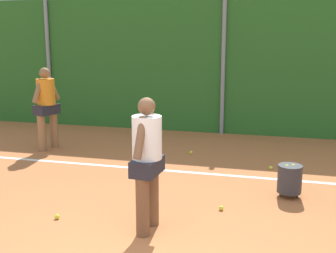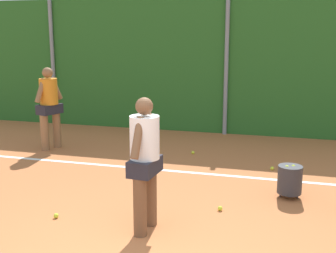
% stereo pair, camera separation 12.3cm
% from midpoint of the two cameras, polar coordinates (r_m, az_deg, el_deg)
% --- Properties ---
extents(ground_plane, '(27.12, 27.12, 0.00)m').
position_cam_midpoint_polar(ground_plane, '(6.37, 0.79, -10.23)').
color(ground_plane, '#B76638').
extents(hedge_fence_backdrop, '(16.01, 0.25, 3.28)m').
position_cam_midpoint_polar(hedge_fence_backdrop, '(10.72, 7.02, 7.83)').
color(hedge_fence_backdrop, '#286023').
rests_on(hedge_fence_backdrop, ground_plane).
extents(fence_post_left, '(0.10, 0.10, 3.37)m').
position_cam_midpoint_polar(fence_post_left, '(12.05, -15.66, 8.15)').
color(fence_post_left, gray).
rests_on(fence_post_left, ground_plane).
extents(fence_post_center, '(0.10, 0.10, 3.37)m').
position_cam_midpoint_polar(fence_post_center, '(10.54, 6.90, 8.00)').
color(fence_post_center, gray).
rests_on(fence_post_center, ground_plane).
extents(court_baseline_paint, '(11.70, 0.10, 0.01)m').
position_cam_midpoint_polar(court_baseline_paint, '(7.75, 3.43, -6.09)').
color(court_baseline_paint, white).
rests_on(court_baseline_paint, ground_plane).
extents(player_foreground_near, '(0.36, 0.79, 1.68)m').
position_cam_midpoint_polar(player_foreground_near, '(5.30, -3.41, -4.11)').
color(player_foreground_near, brown).
rests_on(player_foreground_near, ground_plane).
extents(player_backcourt_far, '(0.44, 0.70, 1.73)m').
position_cam_midpoint_polar(player_backcourt_far, '(9.47, -15.99, 2.85)').
color(player_backcourt_far, '#8C603D').
rests_on(player_backcourt_far, ground_plane).
extents(ball_hopper, '(0.36, 0.36, 0.51)m').
position_cam_midpoint_polar(ball_hopper, '(6.79, 15.14, -6.62)').
color(ball_hopper, '#2D2D33').
rests_on(ball_hopper, ground_plane).
extents(tennis_ball_1, '(0.07, 0.07, 0.07)m').
position_cam_midpoint_polar(tennis_ball_1, '(7.73, 14.61, -6.29)').
color(tennis_ball_1, '#CCDB33').
rests_on(tennis_ball_1, ground_plane).
extents(tennis_ball_3, '(0.07, 0.07, 0.07)m').
position_cam_midpoint_polar(tennis_ball_3, '(6.22, 6.41, -10.56)').
color(tennis_ball_3, '#CCDB33').
rests_on(tennis_ball_3, ground_plane).
extents(tennis_ball_4, '(0.07, 0.07, 0.07)m').
position_cam_midpoint_polar(tennis_ball_4, '(8.93, 2.65, -3.42)').
color(tennis_ball_4, '#CCDB33').
rests_on(tennis_ball_4, ground_plane).
extents(tennis_ball_6, '(0.07, 0.07, 0.07)m').
position_cam_midpoint_polar(tennis_ball_6, '(6.11, -14.89, -11.33)').
color(tennis_ball_6, '#CCDB33').
rests_on(tennis_ball_6, ground_plane).
extents(tennis_ball_7, '(0.07, 0.07, 0.07)m').
position_cam_midpoint_polar(tennis_ball_7, '(8.13, 12.89, -5.29)').
color(tennis_ball_7, '#CCDB33').
rests_on(tennis_ball_7, ground_plane).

